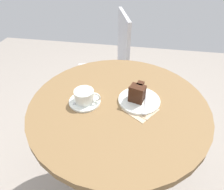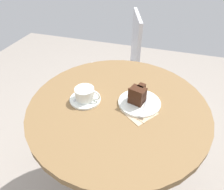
% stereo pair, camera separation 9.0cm
% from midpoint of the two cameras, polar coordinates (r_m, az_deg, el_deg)
% --- Properties ---
extents(ground_plane, '(4.40, 4.40, 0.01)m').
position_cam_midpoint_polar(ground_plane, '(1.51, -0.62, -24.15)').
color(ground_plane, gray).
rests_on(ground_plane, ground).
extents(cafe_table, '(0.82, 0.82, 0.74)m').
position_cam_midpoint_polar(cafe_table, '(1.00, -0.86, -7.53)').
color(cafe_table, brown).
rests_on(cafe_table, ground).
extents(saucer, '(0.15, 0.15, 0.01)m').
position_cam_midpoint_polar(saucer, '(0.93, -10.52, -1.91)').
color(saucer, silver).
rests_on(saucer, cafe_table).
extents(coffee_cup, '(0.12, 0.09, 0.06)m').
position_cam_midpoint_polar(coffee_cup, '(0.91, -10.64, -0.33)').
color(coffee_cup, silver).
rests_on(coffee_cup, saucer).
extents(teaspoon, '(0.03, 0.10, 0.00)m').
position_cam_midpoint_polar(teaspoon, '(0.96, -11.74, -0.35)').
color(teaspoon, '#B7B7BC').
rests_on(teaspoon, saucer).
extents(cake_plate, '(0.19, 0.19, 0.01)m').
position_cam_midpoint_polar(cake_plate, '(0.93, 5.02, -1.66)').
color(cake_plate, silver).
rests_on(cake_plate, cafe_table).
extents(cake_slice, '(0.08, 0.09, 0.08)m').
position_cam_midpoint_polar(cake_slice, '(0.90, 4.49, 0.59)').
color(cake_slice, black).
rests_on(cake_slice, cake_plate).
extents(fork, '(0.02, 0.16, 0.00)m').
position_cam_midpoint_polar(fork, '(0.89, 6.66, -3.06)').
color(fork, '#B7B7BC').
rests_on(fork, cake_plate).
extents(napkin, '(0.17, 0.17, 0.00)m').
position_cam_midpoint_polar(napkin, '(0.89, 5.59, -4.04)').
color(napkin, tan).
rests_on(napkin, cafe_table).
extents(cafe_chair, '(0.48, 0.48, 0.92)m').
position_cam_midpoint_polar(cafe_chair, '(1.63, -1.49, 9.05)').
color(cafe_chair, '#BCBCC1').
rests_on(cafe_chair, ground).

